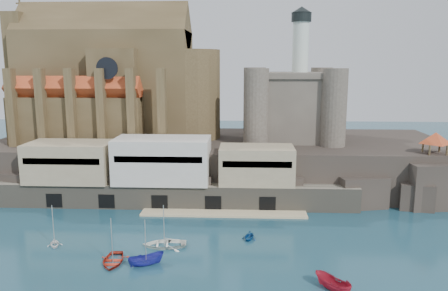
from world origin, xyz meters
The scene contains 13 objects.
ground centered at (0.00, 0.00, 0.00)m, with size 300.00×300.00×0.00m, color #163B4B.
promontory centered at (-0.19, 39.37, 4.92)m, with size 100.00×36.00×10.00m.
quay centered at (-10.19, 23.07, 6.07)m, with size 70.00×12.00×13.05m.
church centered at (-24.13, 41.85, 22.13)m, with size 47.00×25.93×30.51m.
castle_keep centered at (16.08, 41.08, 18.31)m, with size 21.20×21.20×29.30m.
rock_outcrop centered at (42.00, 25.84, 4.02)m, with size 14.50×10.50×8.70m.
pavilion centered at (42.00, 26.00, 12.73)m, with size 6.40×6.40×5.40m.
boat_0 centered at (-12.27, -2.41, 0.00)m, with size 4.16×1.21×5.83m, color #B62B19.
boat_2 centered at (-7.53, -2.83, 0.00)m, with size 1.85×1.90×4.93m, color #262A99.
boat_4 centered at (-22.63, 2.63, 0.00)m, with size 2.62×1.60×3.03m, color white.
boat_5 centered at (16.47, -8.30, 0.00)m, with size 1.93×1.98×5.12m, color #AF1A2F.
boat_6 centered at (-6.18, 3.38, 0.00)m, with size 4.65×1.35×6.51m, color white.
boat_7 centered at (6.54, 6.69, 0.00)m, with size 2.72×1.66×3.15m, color navy.
Camera 1 is at (5.69, -57.56, 26.93)m, focal length 35.00 mm.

